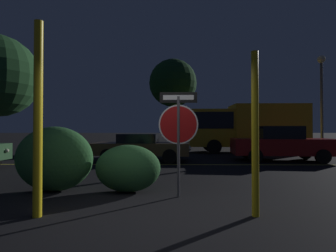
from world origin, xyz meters
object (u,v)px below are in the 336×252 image
object	(u,v)px
stop_sign	(178,124)
hedge_bush_1	(54,159)
yellow_pole_right	(255,133)
tree_0	(173,83)
street_lamp	(322,87)
delivery_truck	(243,126)
passing_car_2	(141,147)
hedge_bush_2	(128,168)
yellow_pole_left	(38,118)
passing_car_3	(281,144)

from	to	relation	value
stop_sign	hedge_bush_1	xyz separation A→B (m)	(-2.80, 0.48, -0.77)
stop_sign	yellow_pole_right	xyz separation A→B (m)	(1.20, -1.20, -0.17)
hedge_bush_1	tree_0	distance (m)	15.25
street_lamp	delivery_truck	bearing A→B (deg)	179.95
passing_car_2	hedge_bush_2	bearing A→B (deg)	7.03
yellow_pole_right	hedge_bush_2	bearing A→B (deg)	144.81
yellow_pole_left	tree_0	distance (m)	16.64
passing_car_2	delivery_truck	distance (m)	7.51
street_lamp	tree_0	distance (m)	10.08
hedge_bush_1	stop_sign	bearing A→B (deg)	-9.69
stop_sign	hedge_bush_1	size ratio (longest dim) A/B	1.24
delivery_truck	street_lamp	bearing A→B (deg)	-89.39
stop_sign	hedge_bush_1	world-z (taller)	stop_sign
stop_sign	tree_0	size ratio (longest dim) A/B	0.32
hedge_bush_1	yellow_pole_right	bearing A→B (deg)	-22.77
stop_sign	yellow_pole_left	world-z (taller)	yellow_pole_left
passing_car_3	tree_0	bearing A→B (deg)	-144.51
hedge_bush_1	passing_car_2	world-z (taller)	hedge_bush_1
hedge_bush_1	delivery_truck	xyz separation A→B (m)	(7.16, 10.42, 0.91)
passing_car_3	yellow_pole_right	bearing A→B (deg)	-19.58
hedge_bush_2	tree_0	bearing A→B (deg)	85.62
yellow_pole_right	passing_car_2	distance (m)	8.02
stop_sign	yellow_pole_left	distance (m)	2.62
stop_sign	street_lamp	world-z (taller)	street_lamp
tree_0	hedge_bush_1	bearing A→B (deg)	-101.00
yellow_pole_left	yellow_pole_right	size ratio (longest dim) A/B	1.18
hedge_bush_2	yellow_pole_right	bearing A→B (deg)	-35.19
hedge_bush_2	street_lamp	bearing A→B (deg)	45.37
street_lamp	hedge_bush_2	bearing A→B (deg)	-134.63
passing_car_2	yellow_pole_left	bearing A→B (deg)	-2.62
delivery_truck	yellow_pole_left	bearing A→B (deg)	152.03
passing_car_2	passing_car_3	xyz separation A→B (m)	(6.31, 0.10, 0.13)
yellow_pole_right	hedge_bush_2	distance (m)	2.95
stop_sign	passing_car_2	xyz separation A→B (m)	(-1.50, 6.31, -0.87)
tree_0	stop_sign	bearing A→B (deg)	-89.95
tree_0	passing_car_3	bearing A→B (deg)	-60.25
hedge_bush_1	tree_0	size ratio (longest dim) A/B	0.25
hedge_bush_2	tree_0	xyz separation A→B (m)	(1.10, 14.40, 4.50)
stop_sign	delivery_truck	distance (m)	11.74
delivery_truck	tree_0	world-z (taller)	tree_0
hedge_bush_2	street_lamp	size ratio (longest dim) A/B	0.24
hedge_bush_2	passing_car_2	bearing A→B (deg)	93.71
street_lamp	hedge_bush_1	bearing A→B (deg)	-139.07
passing_car_2	tree_0	xyz separation A→B (m)	(1.49, 8.53, 4.39)
stop_sign	tree_0	xyz separation A→B (m)	(-0.01, 14.84, 3.53)
delivery_truck	street_lamp	xyz separation A→B (m)	(4.85, -0.00, 2.44)
hedge_bush_2	stop_sign	bearing A→B (deg)	-21.23
hedge_bush_2	passing_car_3	size ratio (longest dim) A/B	0.32
yellow_pole_right	hedge_bush_1	xyz separation A→B (m)	(-4.01, 1.68, -0.60)
yellow_pole_left	hedge_bush_1	distance (m)	2.01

